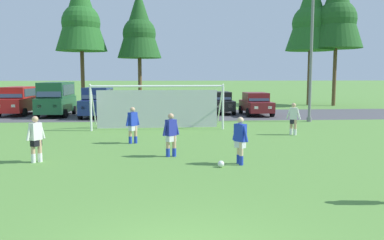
{
  "coord_description": "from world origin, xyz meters",
  "views": [
    {
      "loc": [
        -0.2,
        -6.04,
        3.05
      ],
      "look_at": [
        1.02,
        10.01,
        1.24
      ],
      "focal_mm": 37.31,
      "sensor_mm": 36.0,
      "label": 1
    }
  ],
  "objects_px": {
    "player_striker_near": "(133,125)",
    "player_defender_far": "(240,141)",
    "soccer_ball": "(221,164)",
    "parked_car_slot_center": "(136,104)",
    "player_midfield_center": "(36,139)",
    "parked_car_slot_center_left": "(98,102)",
    "player_winger_right": "(293,119)",
    "parked_car_slot_far_right": "(256,104)",
    "parked_car_slot_center_right": "(182,104)",
    "parked_car_slot_left": "(56,98)",
    "soccer_goal": "(158,106)",
    "street_lamp": "(314,57)",
    "parked_car_slot_far_left": "(19,100)",
    "parked_car_slot_right": "(219,102)",
    "player_trailing_back": "(171,135)"
  },
  "relations": [
    {
      "from": "parked_car_slot_far_left",
      "to": "street_lamp",
      "type": "distance_m",
      "value": 21.91
    },
    {
      "from": "player_midfield_center",
      "to": "street_lamp",
      "type": "height_order",
      "value": "street_lamp"
    },
    {
      "from": "player_defender_far",
      "to": "player_trailing_back",
      "type": "bearing_deg",
      "value": 147.45
    },
    {
      "from": "player_winger_right",
      "to": "parked_car_slot_far_right",
      "type": "xyz_separation_m",
      "value": [
        0.48,
        10.17,
        0.05
      ]
    },
    {
      "from": "soccer_ball",
      "to": "parked_car_slot_far_left",
      "type": "bearing_deg",
      "value": 124.76
    },
    {
      "from": "soccer_goal",
      "to": "player_defender_far",
      "type": "bearing_deg",
      "value": -73.26
    },
    {
      "from": "player_midfield_center",
      "to": "parked_car_slot_center_left",
      "type": "height_order",
      "value": "parked_car_slot_center_left"
    },
    {
      "from": "parked_car_slot_far_left",
      "to": "parked_car_slot_center_left",
      "type": "xyz_separation_m",
      "value": [
        6.31,
        -2.06,
        0.0
      ]
    },
    {
      "from": "player_striker_near",
      "to": "player_midfield_center",
      "type": "relative_size",
      "value": 1.0
    },
    {
      "from": "parked_car_slot_center_left",
      "to": "parked_car_slot_right",
      "type": "xyz_separation_m",
      "value": [
        9.27,
        2.19,
        -0.24
      ]
    },
    {
      "from": "player_winger_right",
      "to": "parked_car_slot_far_left",
      "type": "xyz_separation_m",
      "value": [
        -17.67,
        11.74,
        0.29
      ]
    },
    {
      "from": "player_defender_far",
      "to": "parked_car_slot_center_left",
      "type": "distance_m",
      "value": 17.76
    },
    {
      "from": "player_winger_right",
      "to": "player_striker_near",
      "type": "bearing_deg",
      "value": -166.27
    },
    {
      "from": "player_winger_right",
      "to": "parked_car_slot_far_right",
      "type": "bearing_deg",
      "value": 87.32
    },
    {
      "from": "player_striker_near",
      "to": "player_defender_far",
      "type": "distance_m",
      "value": 6.03
    },
    {
      "from": "parked_car_slot_right",
      "to": "player_striker_near",
      "type": "bearing_deg",
      "value": -113.17
    },
    {
      "from": "parked_car_slot_center_right",
      "to": "street_lamp",
      "type": "relative_size",
      "value": 0.52
    },
    {
      "from": "soccer_ball",
      "to": "parked_car_slot_center",
      "type": "distance_m",
      "value": 18.23
    },
    {
      "from": "player_trailing_back",
      "to": "parked_car_slot_far_left",
      "type": "height_order",
      "value": "parked_car_slot_far_left"
    },
    {
      "from": "player_striker_near",
      "to": "parked_car_slot_right",
      "type": "relative_size",
      "value": 0.39
    },
    {
      "from": "player_winger_right",
      "to": "parked_car_slot_far_right",
      "type": "relative_size",
      "value": 0.39
    },
    {
      "from": "soccer_ball",
      "to": "parked_car_slot_right",
      "type": "height_order",
      "value": "parked_car_slot_right"
    },
    {
      "from": "parked_car_slot_left",
      "to": "parked_car_slot_far_right",
      "type": "height_order",
      "value": "parked_car_slot_left"
    },
    {
      "from": "parked_car_slot_center_right",
      "to": "parked_car_slot_center_left",
      "type": "bearing_deg",
      "value": -171.45
    },
    {
      "from": "parked_car_slot_center",
      "to": "parked_car_slot_far_right",
      "type": "xyz_separation_m",
      "value": [
        9.19,
        -0.73,
        0.0
      ]
    },
    {
      "from": "player_winger_right",
      "to": "parked_car_slot_far_left",
      "type": "bearing_deg",
      "value": 146.42
    },
    {
      "from": "soccer_ball",
      "to": "parked_car_slot_left",
      "type": "relative_size",
      "value": 0.05
    },
    {
      "from": "parked_car_slot_center_left",
      "to": "soccer_goal",
      "type": "bearing_deg",
      "value": -55.95
    },
    {
      "from": "soccer_ball",
      "to": "soccer_goal",
      "type": "relative_size",
      "value": 0.03
    },
    {
      "from": "player_defender_far",
      "to": "parked_car_slot_far_right",
      "type": "xyz_separation_m",
      "value": [
        4.52,
        16.67,
        0.05
      ]
    },
    {
      "from": "soccer_goal",
      "to": "parked_car_slot_left",
      "type": "height_order",
      "value": "soccer_goal"
    },
    {
      "from": "soccer_goal",
      "to": "player_midfield_center",
      "type": "relative_size",
      "value": 4.55
    },
    {
      "from": "parked_car_slot_far_left",
      "to": "parked_car_slot_center",
      "type": "distance_m",
      "value": 9.0
    },
    {
      "from": "soccer_goal",
      "to": "street_lamp",
      "type": "bearing_deg",
      "value": 14.24
    },
    {
      "from": "player_winger_right",
      "to": "parked_car_slot_center_left",
      "type": "height_order",
      "value": "parked_car_slot_center_left"
    },
    {
      "from": "player_midfield_center",
      "to": "player_defender_far",
      "type": "xyz_separation_m",
      "value": [
        7.06,
        -0.84,
        0.0
      ]
    },
    {
      "from": "player_winger_right",
      "to": "player_trailing_back",
      "type": "bearing_deg",
      "value": -141.79
    },
    {
      "from": "soccer_goal",
      "to": "parked_car_slot_center_right",
      "type": "height_order",
      "value": "soccer_goal"
    },
    {
      "from": "player_defender_far",
      "to": "parked_car_slot_center_left",
      "type": "bearing_deg",
      "value": 114.34
    },
    {
      "from": "player_defender_far",
      "to": "parked_car_slot_far_left",
      "type": "xyz_separation_m",
      "value": [
        -13.63,
        18.24,
        0.29
      ]
    },
    {
      "from": "player_winger_right",
      "to": "player_trailing_back",
      "type": "height_order",
      "value": "same"
    },
    {
      "from": "player_midfield_center",
      "to": "parked_car_slot_left",
      "type": "relative_size",
      "value": 0.34
    },
    {
      "from": "player_trailing_back",
      "to": "parked_car_slot_far_right",
      "type": "height_order",
      "value": "parked_car_slot_far_right"
    },
    {
      "from": "player_striker_near",
      "to": "player_defender_far",
      "type": "xyz_separation_m",
      "value": [
        3.97,
        -4.55,
        0.0
      ]
    },
    {
      "from": "parked_car_slot_far_left",
      "to": "parked_car_slot_left",
      "type": "height_order",
      "value": "parked_car_slot_left"
    },
    {
      "from": "soccer_ball",
      "to": "parked_car_slot_far_left",
      "type": "relative_size",
      "value": 0.05
    },
    {
      "from": "soccer_ball",
      "to": "player_trailing_back",
      "type": "relative_size",
      "value": 0.13
    },
    {
      "from": "parked_car_slot_center_right",
      "to": "soccer_ball",
      "type": "bearing_deg",
      "value": -88.68
    },
    {
      "from": "player_trailing_back",
      "to": "street_lamp",
      "type": "height_order",
      "value": "street_lamp"
    },
    {
      "from": "street_lamp",
      "to": "parked_car_slot_center_left",
      "type": "bearing_deg",
      "value": 164.7
    }
  ]
}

